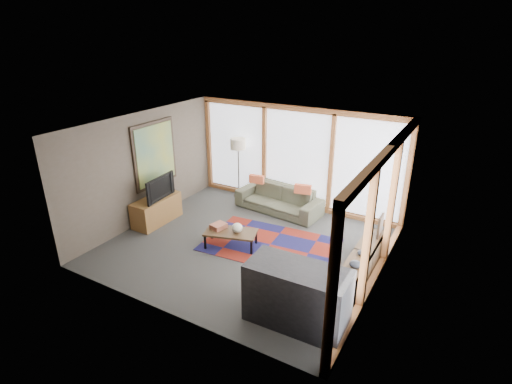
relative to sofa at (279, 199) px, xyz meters
The scene contains 17 objects.
ground 1.95m from the sofa, 83.88° to the right, with size 5.50×5.50×0.00m, color #2F2E2C.
room_envelope 1.95m from the sofa, 62.58° to the right, with size 5.52×5.02×2.62m.
rug 1.77m from the sofa, 68.85° to the right, with size 2.77×1.78×0.01m, color maroon.
sofa is the anchor object (origin of this frame).
pillow_left 0.77m from the sofa, behind, with size 0.38×0.11×0.21m, color #C8532F.
pillow_right 0.79m from the sofa, ahead, with size 0.40×0.12×0.22m, color #C8532F.
floor_lamp 1.52m from the sofa, 166.60° to the left, with size 0.41×0.41×1.63m, color black, non-canonical shape.
coffee_table 2.11m from the sofa, 91.85° to the right, with size 1.08×0.54×0.36m, color #332411, non-canonical shape.
book_stack 2.14m from the sofa, 99.94° to the right, with size 0.25×0.31×0.10m, color brown.
vase 2.06m from the sofa, 88.28° to the right, with size 0.23×0.23×0.20m, color beige.
bookshelf 3.16m from the sofa, 33.55° to the right, with size 0.37×2.03×0.51m, color #332411, non-canonical shape.
bowl_a 3.55m from the sofa, 41.44° to the right, with size 0.22×0.22×0.11m, color black.
bowl_b 3.26m from the sofa, 35.70° to the right, with size 0.17×0.17×0.08m, color black.
shelf_picture 2.95m from the sofa, 20.51° to the right, with size 0.04×0.34×0.44m, color black.
tv_console 3.00m from the sofa, 138.18° to the right, with size 0.52×1.24×0.62m, color brown.
television 2.99m from the sofa, 137.55° to the right, with size 0.97×0.13×0.56m, color black.
bar_counter 4.14m from the sofa, 59.31° to the right, with size 1.57×0.73×1.00m, color black.
Camera 1 is at (3.88, -6.36, 4.33)m, focal length 28.00 mm.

